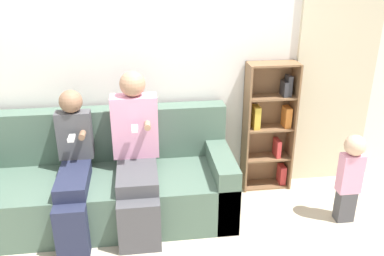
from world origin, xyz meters
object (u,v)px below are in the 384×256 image
Objects in this scene: adult_seated at (136,151)px; toddler_standing at (350,174)px; couch at (105,184)px; bookshelf at (270,126)px; child_seated at (73,166)px.

adult_seated is 1.79m from toddler_standing.
couch is 1.62m from bookshelf.
toddler_standing is (1.76, -0.25, -0.20)m from adult_seated.
bookshelf is at bearing 126.06° from toddler_standing.
couch is 1.75× the size of bookshelf.
toddler_standing is at bearing -9.92° from couch.
adult_seated is (0.29, -0.11, 0.35)m from couch.
bookshelf is (1.77, 0.47, 0.05)m from child_seated.
adult_seated is at bearing -161.12° from bookshelf.
couch is 0.38m from child_seated.
adult_seated is 1.13× the size of child_seated.
adult_seated is 1.34m from bookshelf.
child_seated is 2.28m from toddler_standing.
toddler_standing is 0.86m from bookshelf.
couch is 1.94× the size of child_seated.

